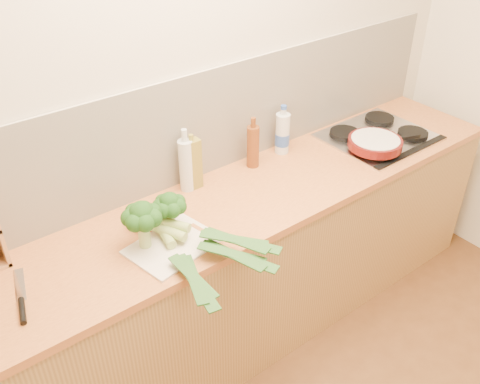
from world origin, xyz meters
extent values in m
plane|color=beige|center=(0.00, 1.50, 1.30)|extent=(3.50, 0.00, 3.50)
cube|color=silver|center=(0.00, 1.49, 1.17)|extent=(3.20, 0.02, 0.54)
cube|color=#A98346|center=(0.00, 1.20, 0.43)|extent=(3.20, 0.60, 0.86)
cube|color=#CE813C|center=(0.00, 1.20, 0.88)|extent=(3.20, 0.62, 0.04)
cube|color=silver|center=(1.02, 1.20, 0.91)|extent=(0.58, 0.50, 0.01)
cube|color=black|center=(1.02, 0.97, 0.91)|extent=(0.58, 0.04, 0.01)
cylinder|color=black|center=(0.87, 1.08, 0.93)|extent=(0.17, 0.17, 0.03)
cylinder|color=black|center=(1.17, 1.08, 0.93)|extent=(0.17, 0.17, 0.03)
cylinder|color=black|center=(0.87, 1.32, 0.93)|extent=(0.17, 0.17, 0.03)
cylinder|color=black|center=(1.17, 1.32, 0.93)|extent=(0.17, 0.17, 0.03)
cube|color=beige|center=(-0.41, 1.09, 0.91)|extent=(0.40, 0.33, 0.01)
cylinder|color=#97AC64|center=(-0.51, 1.15, 0.96)|extent=(0.05, 0.05, 0.10)
sphere|color=#0F360E|center=(-0.51, 1.15, 1.08)|extent=(0.10, 0.10, 0.10)
sphere|color=#0F360E|center=(-0.46, 1.15, 1.06)|extent=(0.08, 0.08, 0.08)
sphere|color=#0F360E|center=(-0.48, 1.19, 1.06)|extent=(0.08, 0.08, 0.08)
sphere|color=#0F360E|center=(-0.52, 1.20, 1.06)|extent=(0.08, 0.08, 0.08)
sphere|color=#0F360E|center=(-0.55, 1.17, 1.06)|extent=(0.08, 0.08, 0.08)
sphere|color=#0F360E|center=(-0.55, 1.13, 1.06)|extent=(0.08, 0.08, 0.08)
sphere|color=#0F360E|center=(-0.52, 1.11, 1.06)|extent=(0.08, 0.08, 0.08)
sphere|color=#0F360E|center=(-0.48, 1.12, 1.06)|extent=(0.08, 0.08, 0.08)
cylinder|color=#97AC64|center=(-0.36, 1.19, 0.95)|extent=(0.04, 0.04, 0.08)
sphere|color=#0F360E|center=(-0.36, 1.19, 1.05)|extent=(0.09, 0.09, 0.09)
sphere|color=#0F360E|center=(-0.32, 1.19, 1.03)|extent=(0.07, 0.07, 0.07)
sphere|color=#0F360E|center=(-0.33, 1.22, 1.03)|extent=(0.07, 0.07, 0.07)
sphere|color=#0F360E|center=(-0.37, 1.23, 1.03)|extent=(0.07, 0.07, 0.07)
sphere|color=#0F360E|center=(-0.40, 1.20, 1.03)|extent=(0.07, 0.07, 0.07)
sphere|color=#0F360E|center=(-0.40, 1.17, 1.03)|extent=(0.07, 0.07, 0.07)
sphere|color=#0F360E|center=(-0.37, 1.15, 1.03)|extent=(0.07, 0.07, 0.07)
sphere|color=#0F360E|center=(-0.33, 1.15, 1.03)|extent=(0.07, 0.07, 0.07)
cylinder|color=white|center=(-0.40, 1.26, 0.93)|extent=(0.06, 0.12, 0.04)
cylinder|color=#9AB45A|center=(-0.42, 1.14, 0.93)|extent=(0.07, 0.15, 0.04)
cube|color=#204C1B|center=(-0.47, 0.84, 0.93)|extent=(0.15, 0.30, 0.02)
cube|color=#204C1B|center=(-0.47, 0.82, 0.94)|extent=(0.11, 0.34, 0.01)
cube|color=#204C1B|center=(-0.47, 0.85, 0.94)|extent=(0.05, 0.28, 0.02)
cylinder|color=white|center=(-0.46, 1.25, 0.95)|extent=(0.09, 0.13, 0.04)
cylinder|color=#9AB45A|center=(-0.41, 1.13, 0.95)|extent=(0.10, 0.16, 0.04)
cube|color=#204C1B|center=(-0.28, 0.84, 0.95)|extent=(0.11, 0.30, 0.02)
cube|color=#204C1B|center=(-0.27, 0.82, 0.95)|extent=(0.18, 0.33, 0.01)
cube|color=#204C1B|center=(-0.28, 0.85, 0.96)|extent=(0.20, 0.25, 0.02)
cylinder|color=white|center=(-0.42, 1.22, 0.97)|extent=(0.08, 0.10, 0.04)
cylinder|color=#9AB45A|center=(-0.37, 1.13, 0.97)|extent=(0.10, 0.13, 0.04)
cube|color=#204C1B|center=(-0.23, 0.89, 0.97)|extent=(0.15, 0.30, 0.02)
cube|color=#204C1B|center=(-0.22, 0.87, 0.97)|extent=(0.21, 0.32, 0.01)
cube|color=#204C1B|center=(-0.24, 0.90, 0.97)|extent=(0.22, 0.24, 0.02)
cube|color=silver|center=(-1.00, 1.25, 0.90)|extent=(0.08, 0.19, 0.00)
cylinder|color=black|center=(-1.04, 1.10, 0.91)|extent=(0.05, 0.13, 0.02)
cylinder|color=#53100D|center=(0.86, 1.10, 0.96)|extent=(0.29, 0.29, 0.05)
cylinder|color=beige|center=(0.86, 1.10, 0.99)|extent=(0.26, 0.26, 0.00)
cube|color=black|center=(1.06, 1.03, 0.96)|extent=(0.14, 0.07, 0.02)
cube|color=olive|center=(-0.09, 1.41, 1.03)|extent=(0.08, 0.05, 0.26)
cylinder|color=olive|center=(-0.09, 1.41, 1.17)|extent=(0.02, 0.02, 0.03)
cylinder|color=silver|center=(-0.12, 1.42, 1.03)|extent=(0.07, 0.07, 0.26)
cylinder|color=silver|center=(-0.12, 1.42, 1.19)|extent=(0.03, 0.03, 0.06)
cylinder|color=brown|center=(0.26, 1.40, 1.01)|extent=(0.06, 0.06, 0.22)
cylinder|color=brown|center=(0.26, 1.40, 1.15)|extent=(0.03, 0.03, 0.05)
cylinder|color=silver|center=(0.48, 1.41, 1.01)|extent=(0.08, 0.08, 0.22)
cylinder|color=silver|center=(0.48, 1.41, 1.14)|extent=(0.03, 0.03, 0.03)
cylinder|color=#2E53AF|center=(0.48, 1.41, 0.98)|extent=(0.08, 0.08, 0.07)
camera|label=1|loc=(-1.25, -0.45, 2.34)|focal=40.00mm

